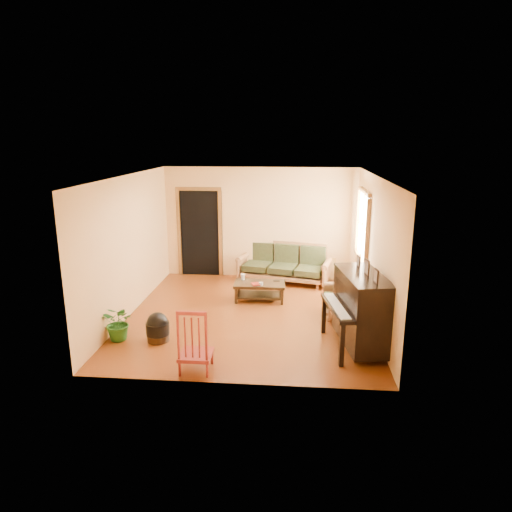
# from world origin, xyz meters

# --- Properties ---
(floor) EXTENTS (5.00, 5.00, 0.00)m
(floor) POSITION_xyz_m (0.00, 0.00, 0.00)
(floor) COLOR #59250B
(floor) RESTS_ON ground
(doorway) EXTENTS (1.08, 0.16, 2.05)m
(doorway) POSITION_xyz_m (-1.45, 2.48, 1.02)
(doorway) COLOR black
(doorway) RESTS_ON floor
(window) EXTENTS (0.12, 1.36, 1.46)m
(window) POSITION_xyz_m (2.21, 1.30, 1.50)
(window) COLOR white
(window) RESTS_ON right_wall
(sofa) EXTENTS (2.21, 1.32, 0.89)m
(sofa) POSITION_xyz_m (0.58, 2.09, 0.44)
(sofa) COLOR brown
(sofa) RESTS_ON floor
(coffee_table) EXTENTS (1.04, 0.58, 0.38)m
(coffee_table) POSITION_xyz_m (0.13, 0.80, 0.19)
(coffee_table) COLOR black
(coffee_table) RESTS_ON floor
(armchair) EXTENTS (0.83, 0.86, 0.81)m
(armchair) POSITION_xyz_m (1.73, 0.07, 0.41)
(armchair) COLOR brown
(armchair) RESTS_ON floor
(piano) EXTENTS (1.03, 1.50, 1.22)m
(piano) POSITION_xyz_m (1.89, -1.21, 0.61)
(piano) COLOR black
(piano) RESTS_ON floor
(footstool) EXTENTS (0.48, 0.48, 0.37)m
(footstool) POSITION_xyz_m (-1.39, -1.27, 0.18)
(footstool) COLOR black
(footstool) RESTS_ON floor
(red_chair) EXTENTS (0.46, 0.50, 0.98)m
(red_chair) POSITION_xyz_m (-0.55, -2.17, 0.49)
(red_chair) COLOR maroon
(red_chair) RESTS_ON floor
(leaning_frame) EXTENTS (0.42, 0.14, 0.55)m
(leaning_frame) POSITION_xyz_m (1.58, 2.33, 0.28)
(leaning_frame) COLOR #C59141
(leaning_frame) RESTS_ON floor
(ceramic_crock) EXTENTS (0.27, 0.27, 0.26)m
(ceramic_crock) POSITION_xyz_m (1.89, 2.22, 0.13)
(ceramic_crock) COLOR #324198
(ceramic_crock) RESTS_ON floor
(potted_plant) EXTENTS (0.65, 0.59, 0.61)m
(potted_plant) POSITION_xyz_m (-2.03, -1.29, 0.31)
(potted_plant) COLOR #1F5719
(potted_plant) RESTS_ON floor
(book) EXTENTS (0.21, 0.25, 0.02)m
(book) POSITION_xyz_m (-0.02, 0.65, 0.39)
(book) COLOR maroon
(book) RESTS_ON coffee_table
(candle) EXTENTS (0.10, 0.10, 0.13)m
(candle) POSITION_xyz_m (-0.24, 0.98, 0.44)
(candle) COLOR silver
(candle) RESTS_ON coffee_table
(glass_jar) EXTENTS (0.10, 0.10, 0.06)m
(glass_jar) POSITION_xyz_m (0.16, 0.66, 0.41)
(glass_jar) COLOR silver
(glass_jar) RESTS_ON coffee_table
(remote) EXTENTS (0.13, 0.04, 0.01)m
(remote) POSITION_xyz_m (0.46, 0.94, 0.38)
(remote) COLOR black
(remote) RESTS_ON coffee_table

